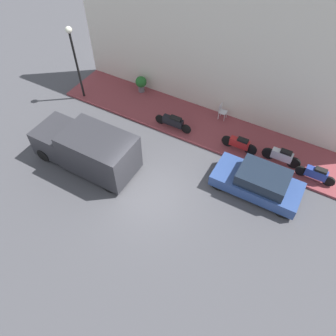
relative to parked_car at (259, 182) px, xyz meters
The scene contains 12 objects.
ground_plane 4.99m from the parked_car, 121.65° to the left, with size 60.00×60.00×0.00m, color #47474C.
sidewalk 5.04m from the parked_car, 57.28° to the left, with size 2.90×16.28×0.13m.
building_facade 6.68m from the parked_car, 44.38° to the left, with size 0.30×16.28×7.01m.
parked_car is the anchor object (origin of this frame).
delivery_van 8.07m from the parked_car, 107.32° to the left, with size 2.08×5.10×2.07m.
motorcycle_red 2.52m from the parked_car, 40.39° to the left, with size 0.30×1.85×0.79m.
scooter_silver 2.14m from the parked_car, 11.99° to the right, with size 0.30×1.88×0.86m.
motorcycle_black 5.57m from the parked_car, 71.92° to the left, with size 0.30×2.13×0.79m.
motorcycle_blue 2.80m from the parked_car, 49.85° to the right, with size 0.30×1.81×0.82m.
streetlamp 11.64m from the parked_car, 81.89° to the left, with size 0.35×0.35×4.21m.
potted_plant 9.29m from the parked_car, 66.71° to the left, with size 0.66×0.66×0.98m.
cafe_chair 5.06m from the parked_car, 42.03° to the left, with size 0.40×0.40×0.91m.
Camera 1 is at (-7.26, -5.13, 12.08)m, focal length 35.00 mm.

